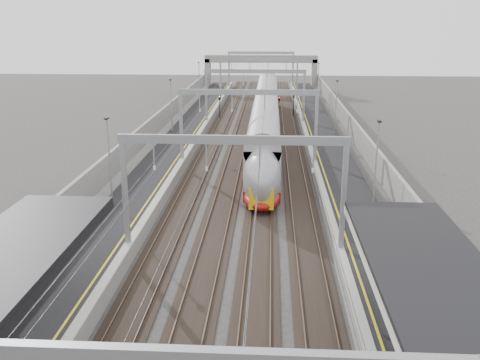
# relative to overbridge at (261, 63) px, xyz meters

# --- Properties ---
(platform_left) EXTENTS (4.00, 120.00, 1.00)m
(platform_left) POSITION_rel_overbridge_xyz_m (-8.00, -55.00, -4.81)
(platform_left) COLOR black
(platform_left) RESTS_ON ground
(platform_right) EXTENTS (4.00, 120.00, 1.00)m
(platform_right) POSITION_rel_overbridge_xyz_m (8.00, -55.00, -4.81)
(platform_right) COLOR black
(platform_right) RESTS_ON ground
(tracks) EXTENTS (11.40, 140.00, 0.20)m
(tracks) POSITION_rel_overbridge_xyz_m (0.00, -55.00, -5.26)
(tracks) COLOR black
(tracks) RESTS_ON ground
(overhead_line) EXTENTS (13.00, 140.00, 6.60)m
(overhead_line) POSITION_rel_overbridge_xyz_m (0.00, -48.38, 0.83)
(overhead_line) COLOR gray
(overhead_line) RESTS_ON platform_left
(overbridge) EXTENTS (22.00, 2.20, 6.90)m
(overbridge) POSITION_rel_overbridge_xyz_m (0.00, 0.00, 0.00)
(overbridge) COLOR slate
(overbridge) RESTS_ON ground
(wall_left) EXTENTS (0.30, 120.00, 3.20)m
(wall_left) POSITION_rel_overbridge_xyz_m (-11.20, -55.00, -3.71)
(wall_left) COLOR slate
(wall_left) RESTS_ON ground
(wall_right) EXTENTS (0.30, 120.00, 3.20)m
(wall_right) POSITION_rel_overbridge_xyz_m (11.20, -55.00, -3.71)
(wall_right) COLOR slate
(wall_right) RESTS_ON ground
(train) EXTENTS (2.88, 52.48, 4.55)m
(train) POSITION_rel_overbridge_xyz_m (1.50, -46.28, -3.09)
(train) COLOR #9B160E
(train) RESTS_ON ground
(bench) EXTENTS (1.07, 1.81, 0.91)m
(bench) POSITION_rel_overbridge_xyz_m (7.80, -88.53, -3.76)
(bench) COLOR black
(bench) RESTS_ON platform_right
(signal_green) EXTENTS (0.32, 0.32, 3.48)m
(signal_green) POSITION_rel_overbridge_xyz_m (-5.20, -31.46, -2.89)
(signal_green) COLOR black
(signal_green) RESTS_ON ground
(signal_red_near) EXTENTS (0.32, 0.32, 3.48)m
(signal_red_near) POSITION_rel_overbridge_xyz_m (3.20, -32.23, -2.89)
(signal_red_near) COLOR black
(signal_red_near) RESTS_ON ground
(signal_red_far) EXTENTS (0.32, 0.32, 3.48)m
(signal_red_far) POSITION_rel_overbridge_xyz_m (5.40, -28.75, -2.89)
(signal_red_far) COLOR black
(signal_red_far) RESTS_ON ground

